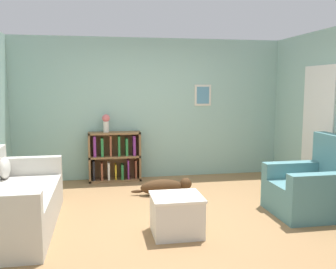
{
  "coord_description": "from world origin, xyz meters",
  "views": [
    {
      "loc": [
        -0.94,
        -4.73,
        1.74
      ],
      "look_at": [
        0.0,
        0.4,
        1.05
      ],
      "focal_mm": 40.0,
      "sensor_mm": 36.0,
      "label": 1
    }
  ],
  "objects": [
    {
      "name": "ground_plane",
      "position": [
        0.0,
        0.0,
        0.0
      ],
      "size": [
        14.0,
        14.0,
        0.0
      ],
      "primitive_type": "plane",
      "color": "#997047"
    },
    {
      "name": "wall_back",
      "position": [
        0.0,
        2.25,
        1.3
      ],
      "size": [
        5.6,
        0.13,
        2.6
      ],
      "color": "#93BCB2",
      "rests_on": "ground_plane"
    },
    {
      "name": "couch",
      "position": [
        -2.04,
        -0.08,
        0.32
      ],
      "size": [
        0.93,
        2.06,
        0.89
      ],
      "color": "beige",
      "rests_on": "ground_plane"
    },
    {
      "name": "bookshelf",
      "position": [
        -0.69,
        2.06,
        0.44
      ],
      "size": [
        0.94,
        0.28,
        0.9
      ],
      "color": "olive",
      "rests_on": "ground_plane"
    },
    {
      "name": "recliner_chair",
      "position": [
        1.9,
        -0.24,
        0.36
      ],
      "size": [
        0.97,
        0.9,
        1.07
      ],
      "color": "slate",
      "rests_on": "ground_plane"
    },
    {
      "name": "coffee_table",
      "position": [
        -0.08,
        -0.6,
        0.25
      ],
      "size": [
        0.59,
        0.54,
        0.47
      ],
      "color": "silver",
      "rests_on": "ground_plane"
    },
    {
      "name": "dog",
      "position": [
        0.06,
        0.99,
        0.13
      ],
      "size": [
        0.98,
        0.23,
        0.26
      ],
      "color": "#472D19",
      "rests_on": "ground_plane"
    },
    {
      "name": "vase",
      "position": [
        -0.83,
        2.04,
        1.08
      ],
      "size": [
        0.14,
        0.14,
        0.32
      ],
      "color": "silver",
      "rests_on": "bookshelf"
    }
  ]
}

